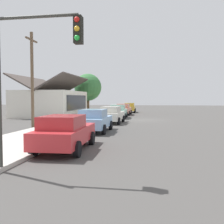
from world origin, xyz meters
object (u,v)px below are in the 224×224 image
(car_skyblue, at_px, (95,120))
(car_ivory, at_px, (112,115))
(car_mustard, at_px, (130,108))
(utility_pole_wooden, at_px, (32,78))
(car_seafoam, at_px, (118,111))
(shade_tree, at_px, (88,87))
(car_coral, at_px, (124,109))
(fire_hydrant_red, at_px, (115,111))
(traffic_light_main, at_px, (30,61))
(car_cherry, at_px, (65,132))

(car_skyblue, height_order, car_ivory, same)
(car_mustard, bearing_deg, utility_pole_wooden, 164.29)
(car_seafoam, relative_size, shade_tree, 0.72)
(car_coral, bearing_deg, shade_tree, 58.06)
(shade_tree, distance_m, utility_pole_wooden, 20.66)
(car_skyblue, bearing_deg, fire_hydrant_red, 4.24)
(traffic_light_main, bearing_deg, car_coral, 0.70)
(car_seafoam, relative_size, utility_pole_wooden, 0.61)
(car_coral, height_order, shade_tree, shade_tree)
(traffic_light_main, distance_m, fire_hydrant_red, 28.71)
(traffic_light_main, relative_size, fire_hydrant_red, 7.32)
(car_coral, relative_size, shade_tree, 0.70)
(car_ivory, distance_m, shade_tree, 17.51)
(fire_hydrant_red, bearing_deg, car_skyblue, -175.80)
(car_skyblue, height_order, shade_tree, shade_tree)
(car_cherry, distance_m, car_mustard, 31.05)
(utility_pole_wooden, bearing_deg, car_seafoam, -26.37)
(car_ivory, height_order, shade_tree, shade_tree)
(car_ivory, relative_size, fire_hydrant_red, 6.25)
(car_skyblue, bearing_deg, car_ivory, -1.99)
(car_mustard, distance_m, utility_pole_wooden, 24.07)
(car_mustard, relative_size, utility_pole_wooden, 0.60)
(car_mustard, height_order, utility_pole_wooden, utility_pole_wooden)
(shade_tree, bearing_deg, traffic_light_main, -168.46)
(utility_pole_wooden, height_order, fire_hydrant_red, utility_pole_wooden)
(car_mustard, distance_m, fire_hydrant_red, 6.31)
(car_ivory, xyz_separation_m, car_coral, (11.97, 0.27, 0.00))
(car_cherry, xyz_separation_m, utility_pole_wooden, (7.85, 5.48, 3.11))
(fire_hydrant_red, bearing_deg, car_mustard, -14.60)
(car_ivory, height_order, traffic_light_main, traffic_light_main)
(traffic_light_main, bearing_deg, car_mustard, 0.12)
(car_seafoam, bearing_deg, car_coral, -1.23)
(car_ivory, bearing_deg, car_cherry, -178.40)
(car_cherry, height_order, car_ivory, same)
(car_seafoam, height_order, shade_tree, shade_tree)
(car_seafoam, bearing_deg, traffic_light_main, 179.18)
(car_ivory, height_order, car_seafoam, same)
(shade_tree, height_order, utility_pole_wooden, utility_pole_wooden)
(car_skyblue, distance_m, shade_tree, 23.25)
(car_coral, relative_size, fire_hydrant_red, 6.23)
(car_ivory, bearing_deg, car_skyblue, -179.94)
(car_cherry, bearing_deg, car_seafoam, -1.58)
(car_seafoam, distance_m, car_coral, 5.86)
(car_ivory, xyz_separation_m, shade_tree, (15.93, 6.47, 3.29))
(car_mustard, bearing_deg, car_cherry, 177.64)
(car_coral, xyz_separation_m, utility_pole_wooden, (-16.67, 5.32, 3.11))
(utility_pole_wooden, bearing_deg, fire_hydrant_red, -13.16)
(car_cherry, distance_m, car_coral, 24.52)
(car_ivory, height_order, utility_pole_wooden, utility_pole_wooden)
(car_cherry, height_order, car_coral, same)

